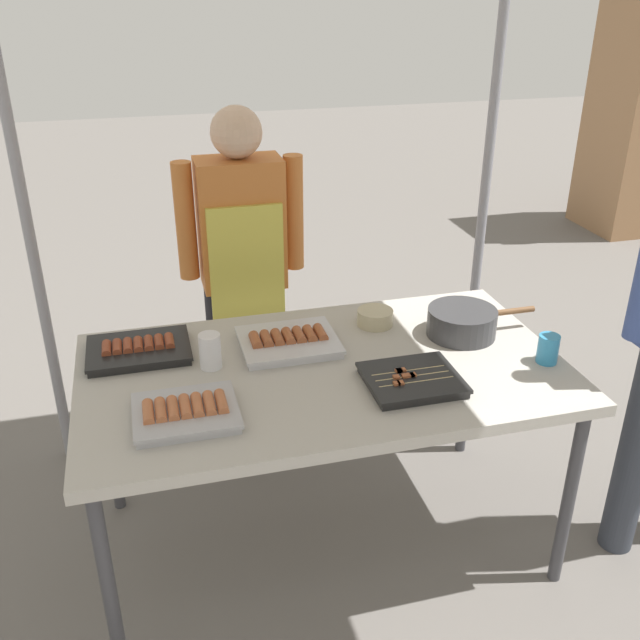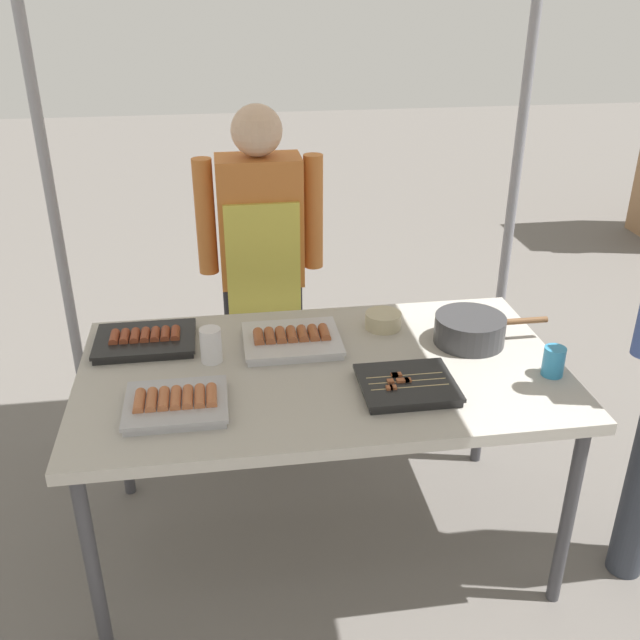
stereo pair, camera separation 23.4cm
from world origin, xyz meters
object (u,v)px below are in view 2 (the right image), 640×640
tray_meat_skewers (407,385)px  drink_cup_by_wok (211,345)px  tray_grilled_sausages (292,340)px  stall_table (322,381)px  tray_pork_links (176,403)px  condiment_bowl (383,320)px  tray_spring_rolls (146,340)px  cooking_wok (470,329)px  drink_cup_near_edge (554,361)px  vendor_woman (261,255)px

tray_meat_skewers → drink_cup_by_wok: drink_cup_by_wok is taller
tray_grilled_sausages → stall_table: bearing=-64.2°
stall_table → tray_pork_links: bearing=-158.3°
stall_table → condiment_bowl: (0.26, 0.26, 0.08)m
tray_spring_rolls → tray_grilled_sausages: bearing=-8.2°
tray_spring_rolls → drink_cup_by_wok: size_ratio=2.88×
tray_grilled_sausages → tray_pork_links: bearing=-137.4°
tray_meat_skewers → cooking_wok: 0.41m
tray_spring_rolls → tray_meat_skewers: bearing=-27.0°
tray_meat_skewers → condiment_bowl: bearing=86.8°
tray_spring_rolls → drink_cup_near_edge: drink_cup_near_edge is taller
tray_meat_skewers → tray_grilled_sausages: bearing=132.8°
stall_table → tray_grilled_sausages: 0.20m
tray_grilled_sausages → cooking_wok: size_ratio=0.83×
tray_meat_skewers → tray_pork_links: bearing=-179.4°
cooking_wok → condiment_bowl: bearing=150.3°
tray_meat_skewers → condiment_bowl: 0.44m
tray_pork_links → tray_spring_rolls: same height
stall_table → tray_spring_rolls: tray_spring_rolls is taller
tray_meat_skewers → cooking_wok: bearing=42.8°
tray_meat_skewers → cooking_wok: (0.30, 0.28, 0.04)m
tray_pork_links → condiment_bowl: bearing=31.1°
tray_pork_links → drink_cup_by_wok: 0.30m
vendor_woman → condiment_bowl: bearing=128.4°
stall_table → tray_meat_skewers: bearing=-36.7°
condiment_bowl → vendor_woman: bearing=128.4°
condiment_bowl → stall_table: bearing=-136.0°
stall_table → vendor_woman: vendor_woman is taller
tray_spring_rolls → condiment_bowl: condiment_bowl is taller
tray_spring_rolls → drink_cup_near_edge: size_ratio=3.50×
tray_spring_rolls → cooking_wok: size_ratio=0.85×
tray_pork_links → cooking_wok: 1.05m
tray_grilled_sausages → drink_cup_by_wok: size_ratio=2.81×
stall_table → cooking_wok: size_ratio=3.93×
cooking_wok → tray_grilled_sausages: bearing=173.5°
tray_pork_links → vendor_woman: (0.33, 0.96, 0.09)m
tray_pork_links → vendor_woman: bearing=71.0°
tray_meat_skewers → drink_cup_by_wok: (-0.60, 0.27, 0.04)m
drink_cup_by_wok → stall_table: bearing=-14.9°
cooking_wok → tray_pork_links: bearing=-164.2°
tray_grilled_sausages → drink_cup_by_wok: bearing=-165.2°
stall_table → tray_meat_skewers: 0.31m
condiment_bowl → vendor_woman: size_ratio=0.09×
stall_table → cooking_wok: cooking_wok is taller
drink_cup_near_edge → stall_table: bearing=167.9°
stall_table → condiment_bowl: bearing=44.0°
tray_meat_skewers → stall_table: bearing=143.3°
stall_table → tray_pork_links: size_ratio=5.25×
tray_meat_skewers → drink_cup_near_edge: 0.49m
tray_grilled_sausages → tray_spring_rolls: size_ratio=0.98×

